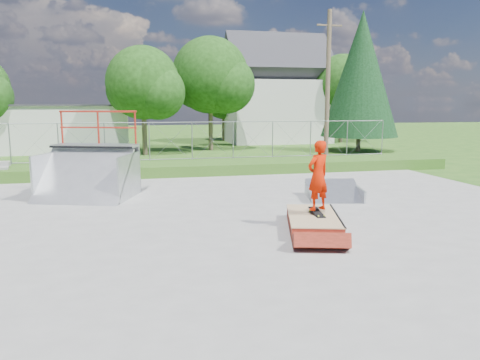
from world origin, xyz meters
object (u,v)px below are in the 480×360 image
(grind_box, at_px, (313,222))
(skater, at_px, (318,178))
(quarter_pipe, at_px, (85,156))
(flat_bank_ramp, at_px, (334,192))

(grind_box, height_order, skater, skater)
(grind_box, relative_size, skater, 1.58)
(quarter_pipe, xyz_separation_m, skater, (5.99, -5.27, -0.15))
(grind_box, bearing_deg, quarter_pipe, 154.23)
(flat_bank_ramp, relative_size, skater, 1.04)
(quarter_pipe, relative_size, flat_bank_ramp, 1.59)
(quarter_pipe, height_order, flat_bank_ramp, quarter_pipe)
(grind_box, height_order, quarter_pipe, quarter_pipe)
(grind_box, bearing_deg, skater, 33.67)
(quarter_pipe, distance_m, flat_bank_ramp, 8.28)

